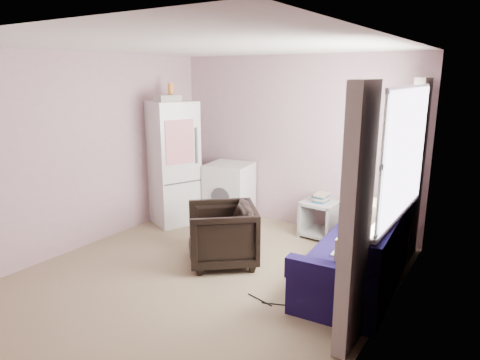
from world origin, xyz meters
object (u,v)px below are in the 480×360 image
object	(u,v)px
side_table	(320,216)
washing_machine	(229,191)
fridge	(173,162)
sofa	(360,260)
armchair	(222,232)

from	to	relation	value
side_table	washing_machine	bearing A→B (deg)	-175.43
fridge	side_table	xyz separation A→B (m)	(2.14, 0.62, -0.64)
fridge	sofa	world-z (taller)	fridge
washing_machine	side_table	size ratio (longest dim) A/B	1.42
armchair	fridge	size ratio (longest dim) A/B	0.38
washing_machine	armchair	bearing A→B (deg)	-68.39
washing_machine	sofa	bearing A→B (deg)	-32.75
fridge	washing_machine	bearing A→B (deg)	58.92
armchair	sofa	distance (m)	1.61
washing_machine	side_table	world-z (taller)	washing_machine
fridge	sofa	distance (m)	3.18
armchair	washing_machine	distance (m)	1.57
armchair	fridge	xyz separation A→B (m)	(-1.50, 0.83, 0.54)
sofa	side_table	bearing A→B (deg)	125.37
armchair	washing_machine	bearing A→B (deg)	170.47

